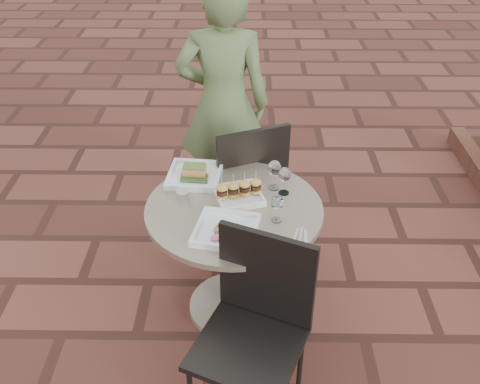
{
  "coord_description": "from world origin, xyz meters",
  "views": [
    {
      "loc": [
        -0.24,
        -2.38,
        2.31
      ],
      "look_at": [
        -0.27,
        -0.21,
        0.82
      ],
      "focal_mm": 40.0,
      "sensor_mm": 36.0,
      "label": 1
    }
  ],
  "objects_px": {
    "chair_near": "(257,316)",
    "plate_tuna": "(226,230)",
    "chair_far": "(246,179)",
    "diner": "(223,106)",
    "plate_salmon": "(195,174)",
    "cafe_table": "(234,244)",
    "plate_sliders": "(239,192)"
  },
  "relations": [
    {
      "from": "plate_sliders",
      "to": "plate_tuna",
      "type": "bearing_deg",
      "value": -100.99
    },
    {
      "from": "chair_far",
      "to": "plate_tuna",
      "type": "xyz_separation_m",
      "value": [
        -0.09,
        -0.75,
        0.2
      ]
    },
    {
      "from": "chair_far",
      "to": "plate_tuna",
      "type": "relative_size",
      "value": 2.77
    },
    {
      "from": "cafe_table",
      "to": "plate_sliders",
      "type": "relative_size",
      "value": 3.14
    },
    {
      "from": "plate_salmon",
      "to": "plate_sliders",
      "type": "bearing_deg",
      "value": -37.29
    },
    {
      "from": "chair_far",
      "to": "chair_near",
      "type": "distance_m",
      "value": 1.1
    },
    {
      "from": "cafe_table",
      "to": "plate_sliders",
      "type": "height_order",
      "value": "plate_sliders"
    },
    {
      "from": "plate_salmon",
      "to": "plate_tuna",
      "type": "xyz_separation_m",
      "value": [
        0.19,
        -0.48,
        -0.0
      ]
    },
    {
      "from": "chair_far",
      "to": "plate_salmon",
      "type": "xyz_separation_m",
      "value": [
        -0.28,
        -0.27,
        0.2
      ]
    },
    {
      "from": "chair_far",
      "to": "diner",
      "type": "height_order",
      "value": "diner"
    },
    {
      "from": "chair_near",
      "to": "diner",
      "type": "height_order",
      "value": "diner"
    },
    {
      "from": "cafe_table",
      "to": "diner",
      "type": "height_order",
      "value": "diner"
    },
    {
      "from": "cafe_table",
      "to": "chair_far",
      "type": "height_order",
      "value": "chair_far"
    },
    {
      "from": "chair_near",
      "to": "plate_tuna",
      "type": "xyz_separation_m",
      "value": [
        -0.14,
        0.35,
        0.2
      ]
    },
    {
      "from": "diner",
      "to": "plate_sliders",
      "type": "height_order",
      "value": "diner"
    },
    {
      "from": "cafe_table",
      "to": "diner",
      "type": "relative_size",
      "value": 0.54
    },
    {
      "from": "plate_sliders",
      "to": "plate_salmon",
      "type": "bearing_deg",
      "value": 142.71
    },
    {
      "from": "chair_near",
      "to": "plate_sliders",
      "type": "relative_size",
      "value": 3.25
    },
    {
      "from": "diner",
      "to": "plate_tuna",
      "type": "bearing_deg",
      "value": 91.78
    },
    {
      "from": "cafe_table",
      "to": "chair_near",
      "type": "height_order",
      "value": "chair_near"
    },
    {
      "from": "cafe_table",
      "to": "diner",
      "type": "distance_m",
      "value": 1.03
    },
    {
      "from": "chair_far",
      "to": "diner",
      "type": "bearing_deg",
      "value": -93.27
    },
    {
      "from": "chair_near",
      "to": "plate_salmon",
      "type": "distance_m",
      "value": 0.92
    },
    {
      "from": "chair_near",
      "to": "chair_far",
      "type": "bearing_deg",
      "value": 115.66
    },
    {
      "from": "chair_near",
      "to": "diner",
      "type": "relative_size",
      "value": 0.56
    },
    {
      "from": "cafe_table",
      "to": "chair_near",
      "type": "xyz_separation_m",
      "value": [
        0.11,
        -0.56,
        0.07
      ]
    },
    {
      "from": "chair_far",
      "to": "diner",
      "type": "distance_m",
      "value": 0.53
    },
    {
      "from": "diner",
      "to": "plate_salmon",
      "type": "xyz_separation_m",
      "value": [
        -0.13,
        -0.7,
        -0.08
      ]
    },
    {
      "from": "cafe_table",
      "to": "plate_tuna",
      "type": "relative_size",
      "value": 2.68
    },
    {
      "from": "diner",
      "to": "plate_sliders",
      "type": "xyz_separation_m",
      "value": [
        0.11,
        -0.89,
        -0.06
      ]
    },
    {
      "from": "plate_salmon",
      "to": "plate_sliders",
      "type": "distance_m",
      "value": 0.31
    },
    {
      "from": "chair_near",
      "to": "diner",
      "type": "bearing_deg",
      "value": 120.53
    }
  ]
}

